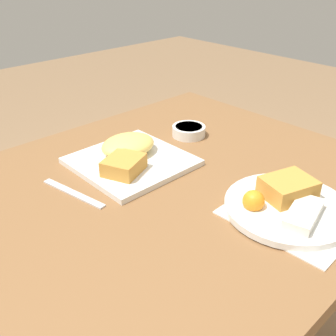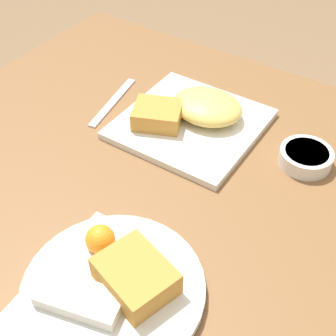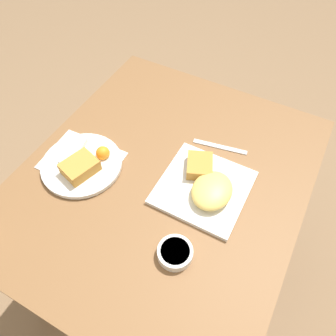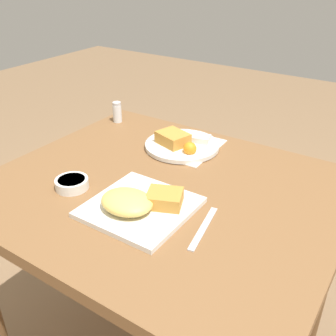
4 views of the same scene
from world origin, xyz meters
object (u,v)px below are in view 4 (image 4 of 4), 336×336
Objects in this scene: sauce_ramekin at (72,183)px; salt_shaker at (117,113)px; butter_knife at (203,228)px; plate_square_near at (138,204)px; plate_oval_far at (181,143)px.

salt_shaker is at bearing 115.31° from sauce_ramekin.
butter_knife is (0.40, 0.04, -0.01)m from sauce_ramekin.
plate_square_near reaches higher than butter_knife.
plate_square_near is 3.17× the size of salt_shaker.
plate_oval_far is at bearing 72.80° from sauce_ramekin.
salt_shaker reaches higher than plate_oval_far.
salt_shaker is at bearing 168.97° from plate_oval_far.
plate_oval_far is 2.70× the size of sauce_ramekin.
plate_square_near reaches higher than plate_oval_far.
plate_square_near is 0.62m from salt_shaker.
plate_oval_far is 1.40× the size of butter_knife.
plate_square_near is 0.23m from sauce_ramekin.
plate_square_near reaches higher than sauce_ramekin.
plate_oval_far reaches higher than butter_knife.
plate_square_near is at bearing 3.65° from sauce_ramekin.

